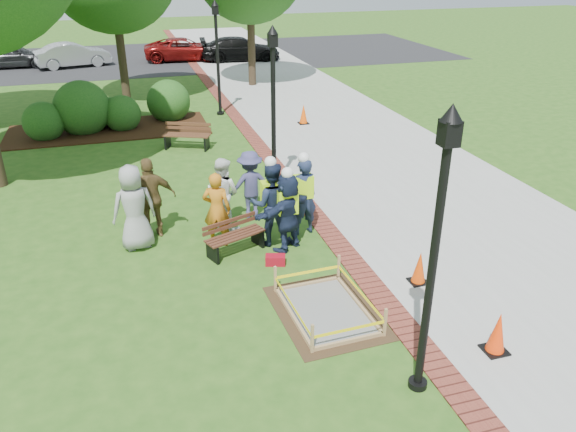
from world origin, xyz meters
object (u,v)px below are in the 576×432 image
object	(u,v)px
wet_concrete_pad	(327,301)
hivis_worker_b	(303,194)
hivis_worker_c	(271,202)
bench_near	(235,243)
cone_front	(497,334)
hivis_worker_a	(287,209)
lamp_near	(436,239)

from	to	relation	value
wet_concrete_pad	hivis_worker_b	size ratio (longest dim) A/B	1.22
hivis_worker_b	hivis_worker_c	bearing A→B (deg)	-162.56
wet_concrete_pad	bench_near	xyz separation A→B (m)	(-1.09, 2.65, -0.01)
cone_front	hivis_worker_a	bearing A→B (deg)	116.90
lamp_near	cone_front	bearing A→B (deg)	12.60
wet_concrete_pad	hivis_worker_c	xyz separation A→B (m)	(-0.24, 2.86, 0.76)
lamp_near	hivis_worker_c	xyz separation A→B (m)	(-0.89, 5.01, -1.49)
hivis_worker_c	lamp_near	bearing A→B (deg)	-79.95
hivis_worker_b	bench_near	bearing A→B (deg)	-164.36
bench_near	hivis_worker_b	xyz separation A→B (m)	(1.66, 0.47, 0.73)
bench_near	hivis_worker_b	distance (m)	1.88
hivis_worker_b	hivis_worker_c	world-z (taller)	hivis_worker_c
bench_near	lamp_near	bearing A→B (deg)	-70.06
lamp_near	hivis_worker_a	distance (m)	4.97
cone_front	hivis_worker_a	xyz separation A→B (m)	(-2.19, 4.33, 0.57)
bench_near	cone_front	distance (m)	5.55
wet_concrete_pad	hivis_worker_a	world-z (taller)	hivis_worker_a
wet_concrete_pad	bench_near	size ratio (longest dim) A/B	1.71
wet_concrete_pad	hivis_worker_a	size ratio (longest dim) A/B	1.27
lamp_near	hivis_worker_a	world-z (taller)	lamp_near
bench_near	hivis_worker_c	bearing A→B (deg)	13.89
lamp_near	hivis_worker_c	size ratio (longest dim) A/B	2.11
hivis_worker_c	hivis_worker_b	bearing A→B (deg)	17.44
bench_near	lamp_near	size ratio (longest dim) A/B	0.33
cone_front	bench_near	bearing A→B (deg)	126.69
hivis_worker_b	wet_concrete_pad	bearing A→B (deg)	-100.36
bench_near	lamp_near	distance (m)	5.58
wet_concrete_pad	hivis_worker_c	bearing A→B (deg)	94.83
hivis_worker_a	hivis_worker_b	xyz separation A→B (m)	(0.54, 0.59, 0.03)
wet_concrete_pad	hivis_worker_a	distance (m)	2.62
wet_concrete_pad	cone_front	xyz separation A→B (m)	(2.22, -1.80, 0.13)
lamp_near	hivis_worker_b	bearing A→B (deg)	90.85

